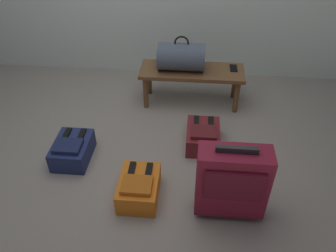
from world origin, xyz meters
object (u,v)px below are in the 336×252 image
object	(u,v)px
cell_phone	(233,68)
backpack_orange	(139,187)
bench	(192,75)
suitcase_upright_burgundy	(232,181)
backpack_navy	(72,150)
backpack_maroon	(203,136)
duffel_bag_slate	(181,57)

from	to	relation	value
cell_phone	backpack_orange	bearing A→B (deg)	-118.63
bench	suitcase_upright_burgundy	xyz separation A→B (m)	(0.31, -1.36, -0.01)
backpack_navy	backpack_maroon	world-z (taller)	same
cell_phone	backpack_maroon	world-z (taller)	cell_phone
cell_phone	suitcase_upright_burgundy	xyz separation A→B (m)	(-0.09, -1.42, -0.07)
backpack_maroon	backpack_orange	bearing A→B (deg)	-126.40
cell_phone	suitcase_upright_burgundy	size ratio (longest dim) A/B	0.24
backpack_orange	suitcase_upright_burgundy	bearing A→B (deg)	-7.30
suitcase_upright_burgundy	backpack_maroon	world-z (taller)	suitcase_upright_burgundy
cell_phone	suitcase_upright_burgundy	bearing A→B (deg)	-93.77
bench	cell_phone	world-z (taller)	cell_phone
bench	backpack_navy	world-z (taller)	bench
suitcase_upright_burgundy	backpack_navy	distance (m)	1.33
bench	backpack_navy	xyz separation A→B (m)	(-0.94, -0.92, -0.22)
bench	suitcase_upright_burgundy	world-z (taller)	suitcase_upright_burgundy
cell_phone	backpack_maroon	bearing A→B (deg)	-110.81
bench	cell_phone	bearing A→B (deg)	8.15
duffel_bag_slate	backpack_navy	distance (m)	1.31
suitcase_upright_burgundy	backpack_maroon	xyz separation A→B (m)	(-0.18, 0.70, -0.22)
duffel_bag_slate	backpack_navy	xyz separation A→B (m)	(-0.83, -0.92, -0.41)
duffel_bag_slate	backpack_orange	size ratio (longest dim) A/B	1.16
duffel_bag_slate	backpack_maroon	world-z (taller)	duffel_bag_slate
duffel_bag_slate	suitcase_upright_burgundy	bearing A→B (deg)	-73.09
backpack_orange	backpack_maroon	bearing A→B (deg)	53.60
duffel_bag_slate	suitcase_upright_burgundy	distance (m)	1.43
backpack_navy	backpack_maroon	distance (m)	1.10
backpack_orange	backpack_maroon	xyz separation A→B (m)	(0.46, 0.62, 0.00)
backpack_navy	backpack_maroon	bearing A→B (deg)	14.09
duffel_bag_slate	backpack_maroon	size ratio (longest dim) A/B	1.16
bench	backpack_orange	distance (m)	1.34
cell_phone	backpack_maroon	size ratio (longest dim) A/B	0.38
bench	backpack_orange	size ratio (longest dim) A/B	2.63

